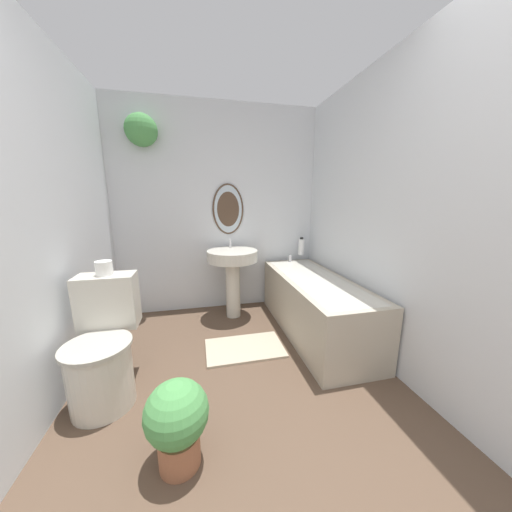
# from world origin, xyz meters

# --- Properties ---
(wall_back) EXTENTS (2.47, 0.32, 2.40)m
(wall_back) POSITION_xyz_m (-0.06, 2.85, 1.27)
(wall_back) COLOR silver
(wall_back) RESTS_ON ground_plane
(wall_left) EXTENTS (0.06, 2.95, 2.40)m
(wall_left) POSITION_xyz_m (-1.21, 1.42, 1.20)
(wall_left) COLOR silver
(wall_left) RESTS_ON ground_plane
(wall_right) EXTENTS (0.06, 2.95, 2.40)m
(wall_right) POSITION_xyz_m (1.21, 1.42, 1.20)
(wall_right) COLOR silver
(wall_right) RESTS_ON ground_plane
(toilet) EXTENTS (0.41, 0.60, 0.81)m
(toilet) POSITION_xyz_m (-0.91, 1.47, 0.35)
(toilet) COLOR beige
(toilet) RESTS_ON ground_plane
(pedestal_sink) EXTENTS (0.56, 0.56, 0.88)m
(pedestal_sink) POSITION_xyz_m (0.11, 2.51, 0.59)
(pedestal_sink) COLOR beige
(pedestal_sink) RESTS_ON ground_plane
(bathtub) EXTENTS (0.60, 1.62, 0.65)m
(bathtub) POSITION_xyz_m (0.85, 1.98, 0.30)
(bathtub) COLOR #B2A893
(bathtub) RESTS_ON ground_plane
(shampoo_bottle) EXTENTS (0.07, 0.07, 0.22)m
(shampoo_bottle) POSITION_xyz_m (1.01, 2.71, 0.75)
(shampoo_bottle) COLOR white
(shampoo_bottle) RESTS_ON bathtub
(potted_plant) EXTENTS (0.31, 0.31, 0.46)m
(potted_plant) POSITION_xyz_m (-0.40, 0.86, 0.26)
(potted_plant) COLOR #9E6042
(potted_plant) RESTS_ON ground_plane
(bath_mat) EXTENTS (0.69, 0.43, 0.02)m
(bath_mat) POSITION_xyz_m (0.11, 1.80, 0.01)
(bath_mat) COLOR #B7A88E
(bath_mat) RESTS_ON ground_plane
(toilet_paper_roll) EXTENTS (0.11, 0.11, 0.10)m
(toilet_paper_roll) POSITION_xyz_m (-0.91, 1.66, 0.86)
(toilet_paper_roll) COLOR white
(toilet_paper_roll) RESTS_ON toilet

